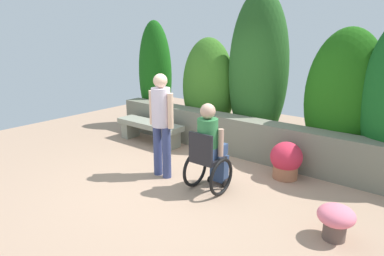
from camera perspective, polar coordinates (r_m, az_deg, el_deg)
name	(u,v)px	position (r m, az deg, el deg)	size (l,w,h in m)	color
ground_plane	(182,183)	(5.38, -1.66, -9.25)	(10.68, 10.68, 0.00)	tan
stone_retaining_wall	(239,136)	(6.53, 7.95, -1.37)	(6.05, 0.40, 0.73)	slate
hedge_backdrop	(278,86)	(6.62, 14.37, 6.91)	(6.52, 1.14, 3.09)	#175813
stone_bench	(150,128)	(7.24, -7.19, -0.07)	(1.60, 0.43, 0.46)	gray
person_in_wheelchair	(210,150)	(4.93, 2.98, -3.81)	(0.53, 0.66, 1.33)	black
person_standing_companion	(161,119)	(5.34, -5.22, 1.54)	(0.49, 0.30, 1.68)	#374275
flower_pot_purple_near	(286,160)	(5.64, 15.62, -5.27)	(0.51, 0.51, 0.61)	#A36345
flower_pot_terracotta_by_wall	(336,219)	(4.26, 23.14, -13.98)	(0.42, 0.42, 0.42)	brown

